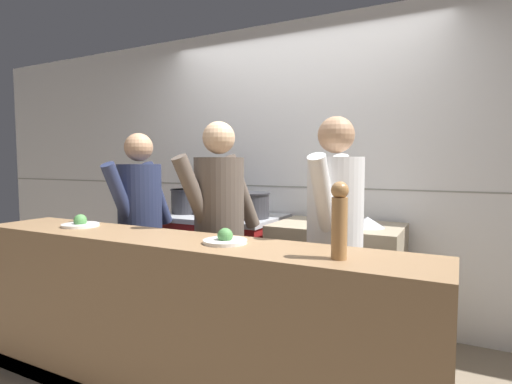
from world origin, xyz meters
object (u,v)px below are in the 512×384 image
object	(u,v)px
plated_dish_main	(80,223)
plated_dish_appetiser	(225,239)
chef_sous	(219,230)
chef_line	(335,239)
stock_pot	(186,200)
sauce_pot	(218,202)
braising_pot	(249,204)
chef_head_cook	(140,227)
pepper_mill	(339,219)
mixing_bowl_steel	(367,222)
oven_range	(218,266)
chefs_knife	(330,225)

from	to	relation	value
plated_dish_main	plated_dish_appetiser	xyz separation A→B (m)	(1.12, -0.03, -0.00)
chef_sous	chef_line	bearing A→B (deg)	24.46
stock_pot	chef_sous	distance (m)	1.02
chef_sous	sauce_pot	bearing A→B (deg)	142.73
braising_pot	chef_head_cook	world-z (taller)	chef_head_cook
plated_dish_appetiser	pepper_mill	distance (m)	0.64
mixing_bowl_steel	chef_head_cook	xyz separation A→B (m)	(-1.55, -0.66, -0.06)
mixing_bowl_steel	pepper_mill	xyz separation A→B (m)	(0.13, -1.24, 0.19)
stock_pot	braising_pot	world-z (taller)	stock_pot
stock_pot	plated_dish_appetiser	world-z (taller)	stock_pot
sauce_pot	chef_line	size ratio (longest dim) A/B	0.16
braising_pot	sauce_pot	bearing A→B (deg)	166.56
mixing_bowl_steel	pepper_mill	world-z (taller)	pepper_mill
oven_range	plated_dish_appetiser	world-z (taller)	plated_dish_appetiser
plated_dish_main	chef_sous	world-z (taller)	chef_sous
braising_pot	pepper_mill	bearing A→B (deg)	-48.26
plated_dish_main	stock_pot	bearing A→B (deg)	90.85
sauce_pot	chef_sous	xyz separation A→B (m)	(0.48, -0.74, -0.10)
stock_pot	sauce_pot	distance (m)	0.30
stock_pot	chef_line	distance (m)	1.66
braising_pot	plated_dish_appetiser	size ratio (longest dim) A/B	1.51
mixing_bowl_steel	chef_head_cook	world-z (taller)	chef_head_cook
braising_pot	chef_head_cook	xyz separation A→B (m)	(-0.58, -0.65, -0.14)
plated_dish_main	chef_head_cook	bearing A→B (deg)	83.40
mixing_bowl_steel	oven_range	bearing A→B (deg)	178.60
sauce_pot	chefs_knife	world-z (taller)	sauce_pot
chef_head_cook	plated_dish_appetiser	bearing A→B (deg)	-25.43
pepper_mill	chef_line	size ratio (longest dim) A/B	0.21
braising_pot	plated_dish_main	bearing A→B (deg)	-119.25
sauce_pot	braising_pot	distance (m)	0.37
plated_dish_appetiser	chef_line	distance (m)	0.71
oven_range	chef_sous	bearing A→B (deg)	-56.65
plated_dish_main	chef_sous	size ratio (longest dim) A/B	0.14
stock_pot	mixing_bowl_steel	world-z (taller)	stock_pot
plated_dish_main	chef_head_cook	distance (m)	0.50
plated_dish_main	braising_pot	bearing A→B (deg)	60.75
chefs_knife	braising_pot	bearing A→B (deg)	176.79
pepper_mill	chefs_knife	bearing A→B (deg)	108.37
oven_range	sauce_pot	world-z (taller)	sauce_pot
stock_pot	chef_head_cook	distance (m)	0.68
mixing_bowl_steel	chef_head_cook	size ratio (longest dim) A/B	0.16
pepper_mill	chef_sous	xyz separation A→B (m)	(-0.98, 0.58, -0.22)
pepper_mill	chef_line	xyz separation A→B (m)	(-0.20, 0.65, -0.22)
sauce_pot	braising_pot	bearing A→B (deg)	-13.44
plated_dish_appetiser	sauce_pot	bearing A→B (deg)	123.98
pepper_mill	chef_sous	size ratio (longest dim) A/B	0.21
mixing_bowl_steel	plated_dish_appetiser	bearing A→B (deg)	-112.42
oven_range	chef_sous	distance (m)	0.94
chefs_knife	plated_dish_appetiser	size ratio (longest dim) A/B	1.38
stock_pot	chef_line	size ratio (longest dim) A/B	0.17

